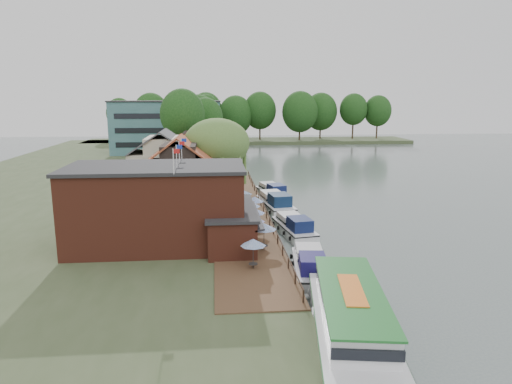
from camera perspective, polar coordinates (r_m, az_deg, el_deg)
name	(u,v)px	position (r m, az deg, el deg)	size (l,w,h in m)	color
ground	(330,247)	(44.56, 9.18, -6.79)	(260.00, 260.00, 0.00)	#4D5959
land_bank	(98,181)	(79.43, -19.10, 1.29)	(50.00, 140.00, 1.00)	#384728
quay_deck	(240,212)	(52.59, -1.98, -2.56)	(6.00, 50.00, 0.10)	#47301E
quay_rail	(263,207)	(53.17, 0.90, -1.90)	(0.20, 49.00, 1.00)	black
pub	(180,205)	(41.10, -9.52, -1.64)	(20.00, 11.00, 7.30)	maroon
hotel_block	(167,127)	(111.65, -11.04, 8.02)	(25.40, 12.40, 12.30)	#38666B
cottage_a	(180,172)	(55.74, -9.45, 2.51)	(8.60, 7.60, 8.50)	black
cottage_b	(164,161)	(65.86, -11.44, 3.85)	(9.60, 8.60, 8.50)	beige
cottage_c	(195,153)	(74.47, -7.64, 4.87)	(7.60, 7.60, 8.50)	black
willow	(217,158)	(60.39, -4.87, 4.26)	(8.60, 8.60, 10.43)	#476B2D
umbrella_0	(253,254)	(35.32, -0.36, -7.71)	(1.98, 1.98, 2.38)	navy
umbrella_1	(264,236)	(39.50, 1.01, -5.58)	(2.17, 2.17, 2.38)	#1C489A
umbrella_2	(252,228)	(41.87, -0.48, -4.57)	(2.35, 2.35, 2.38)	navy
umbrella_3	(253,219)	(44.86, -0.37, -3.45)	(2.40, 2.40, 2.38)	navy
umbrella_4	(251,212)	(47.55, -0.66, -2.57)	(2.01, 2.01, 2.38)	#1C4B9B
umbrella_5	(255,207)	(49.78, -0.18, -1.91)	(2.02, 2.02, 2.38)	#1B4597
umbrella_6	(242,200)	(53.50, -1.73, -0.95)	(2.37, 2.37, 2.38)	navy
cruiser_0	(310,262)	(37.32, 6.82, -8.66)	(2.95, 9.14, 2.19)	silver
cruiser_1	(294,224)	(47.73, 4.80, -4.04)	(2.96, 9.17, 2.19)	silver
cruiser_2	(275,201)	(57.62, 2.42, -1.09)	(3.30, 10.21, 2.49)	white
cruiser_3	(272,190)	(65.08, 2.05, 0.27)	(2.95, 9.13, 2.18)	silver
tour_boat	(353,321)	(27.30, 12.00, -15.55)	(4.28, 15.22, 3.33)	silver
swan	(306,296)	(33.37, 6.33, -12.83)	(0.44, 0.44, 0.44)	white
bank_tree_0	(183,130)	(82.40, -9.13, 7.61)	(7.86, 7.86, 14.58)	#143811
bank_tree_1	(206,131)	(90.03, -6.29, 7.54)	(6.71, 6.71, 13.04)	#143811
bank_tree_2	(199,127)	(99.39, -7.18, 8.10)	(8.69, 8.69, 13.68)	#143811
bank_tree_3	(193,128)	(118.52, -7.92, 7.94)	(7.26, 7.26, 10.69)	#143811
bank_tree_4	(200,123)	(125.62, -7.00, 8.51)	(6.37, 6.37, 12.16)	#143811
bank_tree_5	(206,119)	(133.20, -6.22, 9.09)	(6.81, 6.81, 13.95)	#143811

